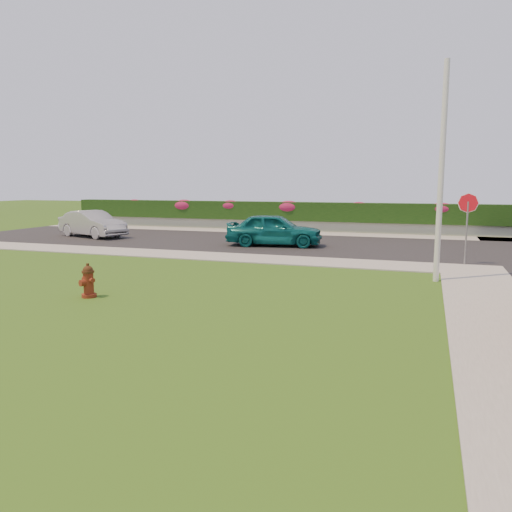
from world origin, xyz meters
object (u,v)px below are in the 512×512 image
at_px(utility_pole, 441,173).
at_px(fire_hydrant, 88,281).
at_px(sedan_silver, 92,224).
at_px(stop_sign, 468,212).
at_px(sedan_teal, 274,230).

bearing_deg(utility_pole, fire_hydrant, -148.52).
distance_m(sedan_silver, utility_pole, 18.18).
height_order(fire_hydrant, stop_sign, stop_sign).
bearing_deg(sedan_silver, fire_hydrant, -125.32).
relative_size(sedan_silver, utility_pole, 0.67).
height_order(sedan_teal, utility_pole, utility_pole).
bearing_deg(fire_hydrant, sedan_silver, 148.20).
bearing_deg(stop_sign, sedan_silver, -166.39).
relative_size(sedan_teal, stop_sign, 1.71).
xyz_separation_m(fire_hydrant, sedan_teal, (1.41, 11.11, 0.36)).
height_order(sedan_teal, stop_sign, stop_sign).
xyz_separation_m(fire_hydrant, stop_sign, (9.12, 8.27, 1.43)).
distance_m(sedan_silver, stop_sign, 18.08).
xyz_separation_m(sedan_silver, utility_pole, (16.77, -6.60, 2.36)).
distance_m(sedan_teal, stop_sign, 8.29).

